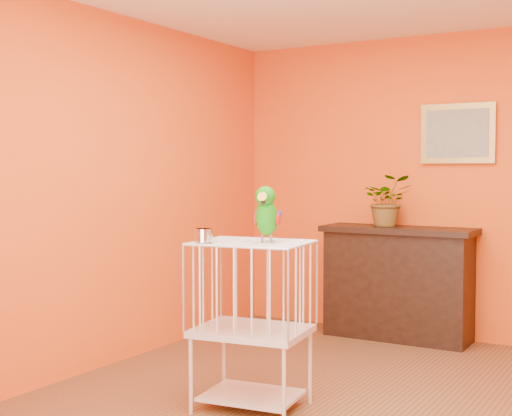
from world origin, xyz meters
The scene contains 7 objects.
room_shell centered at (0.00, 0.00, 1.58)m, with size 4.50×4.50×4.50m.
console_cabinet centered at (-0.44, 2.02, 0.48)m, with size 1.29×0.46×0.96m.
potted_plant centered at (-0.54, 2.07, 1.13)m, with size 0.40×0.44×0.35m, color #26722D.
framed_picture centered at (0.00, 2.22, 1.75)m, with size 0.62×0.04×0.50m.
birdcage centered at (-0.59, -0.15, 0.53)m, with size 0.72×0.59×1.01m.
feed_cup centered at (-0.80, -0.35, 1.06)m, with size 0.11×0.11×0.08m, color silver.
parrot centered at (-0.49, -0.14, 1.18)m, with size 0.18×0.30×0.34m.
Camera 1 is at (1.60, -3.79, 1.44)m, focal length 50.00 mm.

